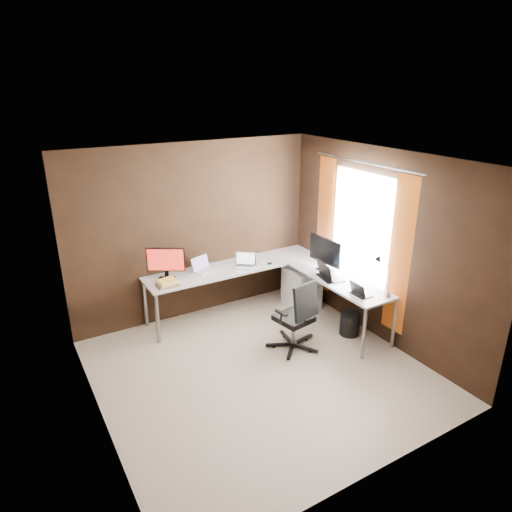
{
  "coord_description": "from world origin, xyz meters",
  "views": [
    {
      "loc": [
        -2.36,
        -3.93,
        3.24
      ],
      "look_at": [
        0.51,
        0.95,
        1.06
      ],
      "focal_mm": 32.0,
      "sensor_mm": 36.0,
      "label": 1
    }
  ],
  "objects_px": {
    "monitor_left": "(166,262)",
    "laptop_silver": "(245,264)",
    "book_stack": "(167,283)",
    "laptop_black_big": "(328,275)",
    "drawer_pedestal": "(302,288)",
    "laptop_black_small": "(360,292)",
    "desk_lamp": "(382,272)",
    "monitor_right": "(325,252)",
    "office_chair": "(295,329)",
    "laptop_white": "(203,268)",
    "wastebasket": "(350,324)"
  },
  "relations": [
    {
      "from": "drawer_pedestal",
      "to": "monitor_left",
      "type": "height_order",
      "value": "monitor_left"
    },
    {
      "from": "drawer_pedestal",
      "to": "laptop_black_small",
      "type": "height_order",
      "value": "laptop_black_small"
    },
    {
      "from": "laptop_black_small",
      "to": "wastebasket",
      "type": "distance_m",
      "value": 0.68
    },
    {
      "from": "drawer_pedestal",
      "to": "monitor_right",
      "type": "height_order",
      "value": "monitor_right"
    },
    {
      "from": "laptop_black_big",
      "to": "laptop_black_small",
      "type": "xyz_separation_m",
      "value": [
        0.02,
        -0.6,
        -0.01
      ]
    },
    {
      "from": "monitor_right",
      "to": "laptop_black_big",
      "type": "height_order",
      "value": "monitor_right"
    },
    {
      "from": "monitor_right",
      "to": "desk_lamp",
      "type": "height_order",
      "value": "desk_lamp"
    },
    {
      "from": "drawer_pedestal",
      "to": "desk_lamp",
      "type": "bearing_deg",
      "value": -84.22
    },
    {
      "from": "laptop_black_small",
      "to": "wastebasket",
      "type": "height_order",
      "value": "laptop_black_small"
    },
    {
      "from": "drawer_pedestal",
      "to": "desk_lamp",
      "type": "relative_size",
      "value": 1.14
    },
    {
      "from": "laptop_white",
      "to": "office_chair",
      "type": "relative_size",
      "value": 0.37
    },
    {
      "from": "laptop_silver",
      "to": "laptop_black_small",
      "type": "bearing_deg",
      "value": -25.61
    },
    {
      "from": "laptop_silver",
      "to": "wastebasket",
      "type": "height_order",
      "value": "laptop_silver"
    },
    {
      "from": "book_stack",
      "to": "laptop_black_big",
      "type": "bearing_deg",
      "value": -24.14
    },
    {
      "from": "monitor_left",
      "to": "laptop_black_big",
      "type": "relative_size",
      "value": 1.11
    },
    {
      "from": "laptop_silver",
      "to": "laptop_black_big",
      "type": "distance_m",
      "value": 1.21
    },
    {
      "from": "laptop_white",
      "to": "desk_lamp",
      "type": "height_order",
      "value": "desk_lamp"
    },
    {
      "from": "monitor_left",
      "to": "laptop_white",
      "type": "height_order",
      "value": "monitor_left"
    },
    {
      "from": "drawer_pedestal",
      "to": "desk_lamp",
      "type": "distance_m",
      "value": 1.63
    },
    {
      "from": "monitor_right",
      "to": "laptop_white",
      "type": "height_order",
      "value": "monitor_right"
    },
    {
      "from": "monitor_right",
      "to": "laptop_white",
      "type": "distance_m",
      "value": 1.73
    },
    {
      "from": "laptop_silver",
      "to": "office_chair",
      "type": "xyz_separation_m",
      "value": [
        0.06,
        -1.2,
        -0.5
      ]
    },
    {
      "from": "wastebasket",
      "to": "drawer_pedestal",
      "type": "bearing_deg",
      "value": 93.9
    },
    {
      "from": "desk_lamp",
      "to": "monitor_right",
      "type": "bearing_deg",
      "value": 94.44
    },
    {
      "from": "drawer_pedestal",
      "to": "monitor_left",
      "type": "bearing_deg",
      "value": 168.17
    },
    {
      "from": "monitor_left",
      "to": "laptop_silver",
      "type": "distance_m",
      "value": 1.16
    },
    {
      "from": "laptop_black_big",
      "to": "monitor_left",
      "type": "bearing_deg",
      "value": 69.95
    },
    {
      "from": "laptop_white",
      "to": "office_chair",
      "type": "distance_m",
      "value": 1.58
    },
    {
      "from": "monitor_left",
      "to": "laptop_silver",
      "type": "bearing_deg",
      "value": 23.9
    },
    {
      "from": "laptop_black_big",
      "to": "office_chair",
      "type": "xyz_separation_m",
      "value": [
        -0.7,
        -0.25,
        -0.5
      ]
    },
    {
      "from": "laptop_white",
      "to": "desk_lamp",
      "type": "distance_m",
      "value": 2.45
    },
    {
      "from": "laptop_white",
      "to": "wastebasket",
      "type": "bearing_deg",
      "value": -63.86
    },
    {
      "from": "laptop_black_big",
      "to": "wastebasket",
      "type": "relative_size",
      "value": 1.32
    },
    {
      "from": "drawer_pedestal",
      "to": "book_stack",
      "type": "bearing_deg",
      "value": 174.49
    },
    {
      "from": "monitor_left",
      "to": "monitor_right",
      "type": "distance_m",
      "value": 2.19
    },
    {
      "from": "laptop_black_big",
      "to": "office_chair",
      "type": "relative_size",
      "value": 0.43
    },
    {
      "from": "drawer_pedestal",
      "to": "wastebasket",
      "type": "height_order",
      "value": "drawer_pedestal"
    },
    {
      "from": "laptop_silver",
      "to": "laptop_black_big",
      "type": "relative_size",
      "value": 0.91
    },
    {
      "from": "desk_lamp",
      "to": "office_chair",
      "type": "bearing_deg",
      "value": 150.31
    },
    {
      "from": "drawer_pedestal",
      "to": "laptop_white",
      "type": "bearing_deg",
      "value": 163.61
    },
    {
      "from": "monitor_right",
      "to": "laptop_black_small",
      "type": "distance_m",
      "value": 0.89
    },
    {
      "from": "book_stack",
      "to": "wastebasket",
      "type": "relative_size",
      "value": 0.91
    },
    {
      "from": "monitor_right",
      "to": "drawer_pedestal",
      "type": "bearing_deg",
      "value": 2.64
    },
    {
      "from": "laptop_white",
      "to": "laptop_black_small",
      "type": "height_order",
      "value": "laptop_white"
    },
    {
      "from": "drawer_pedestal",
      "to": "laptop_silver",
      "type": "relative_size",
      "value": 1.63
    },
    {
      "from": "laptop_black_small",
      "to": "monitor_right",
      "type": "bearing_deg",
      "value": -7.45
    },
    {
      "from": "drawer_pedestal",
      "to": "laptop_silver",
      "type": "distance_m",
      "value": 0.99
    },
    {
      "from": "desk_lamp",
      "to": "laptop_silver",
      "type": "bearing_deg",
      "value": 119.05
    },
    {
      "from": "laptop_silver",
      "to": "laptop_black_small",
      "type": "height_order",
      "value": "laptop_silver"
    },
    {
      "from": "drawer_pedestal",
      "to": "laptop_black_big",
      "type": "bearing_deg",
      "value": -96.08
    }
  ]
}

